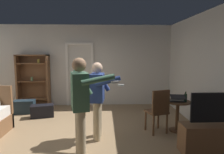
{
  "coord_description": "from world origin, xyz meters",
  "views": [
    {
      "loc": [
        0.84,
        -4.07,
        1.79
      ],
      "look_at": [
        1.0,
        0.13,
        1.28
      ],
      "focal_mm": 31.97,
      "sensor_mm": 36.0,
      "label": 1
    }
  ],
  "objects": [
    {
      "name": "person_blue_shirt",
      "position": [
        0.44,
        -0.83,
        0.99
      ],
      "size": [
        0.81,
        0.62,
        1.71
      ],
      "color": "tan",
      "rests_on": "ground_plane"
    },
    {
      "name": "suitcase_dark",
      "position": [
        -1.55,
        1.8,
        0.19
      ],
      "size": [
        0.62,
        0.39,
        0.39
      ],
      "primitive_type": "cube",
      "rotation": [
        0.0,
        0.0,
        0.09
      ],
      "color": "#1E2D38",
      "rests_on": "ground_plane"
    },
    {
      "name": "bookshelf",
      "position": [
        -1.5,
        2.53,
        0.95
      ],
      "size": [
        1.04,
        0.32,
        1.73
      ],
      "color": "brown",
      "rests_on": "ground_plane"
    },
    {
      "name": "tv_flatscreen",
      "position": [
        2.79,
        -0.74,
        0.32
      ],
      "size": [
        1.18,
        0.4,
        1.1
      ],
      "color": "brown",
      "rests_on": "ground_plane"
    },
    {
      "name": "wooden_chair",
      "position": [
        2.03,
        0.17,
        0.54
      ],
      "size": [
        0.53,
        0.53,
        0.99
      ],
      "color": "brown",
      "rests_on": "ground_plane"
    },
    {
      "name": "person_striped_shirt",
      "position": [
        0.7,
        -0.04,
        0.92
      ],
      "size": [
        0.67,
        0.64,
        1.6
      ],
      "color": "tan",
      "rests_on": "ground_plane"
    },
    {
      "name": "wall_right",
      "position": [
        3.15,
        0.0,
        1.36
      ],
      "size": [
        0.12,
        5.62,
        2.71
      ],
      "primitive_type": "cube",
      "color": "beige",
      "rests_on": "ground_plane"
    },
    {
      "name": "laptop",
      "position": [
        2.46,
        0.24,
        0.75
      ],
      "size": [
        0.37,
        0.37,
        0.16
      ],
      "color": "black",
      "rests_on": "side_table"
    },
    {
      "name": "ground_plane",
      "position": [
        0.0,
        0.0,
        0.0
      ],
      "size": [
        6.8,
        6.8,
        0.0
      ],
      "primitive_type": "plane",
      "color": "#997A56"
    },
    {
      "name": "doorway_frame",
      "position": [
        0.01,
        2.67,
        1.22
      ],
      "size": [
        0.93,
        0.08,
        2.13
      ],
      "color": "white",
      "rests_on": "ground_plane"
    },
    {
      "name": "suitcase_small",
      "position": [
        -0.9,
        1.41,
        0.17
      ],
      "size": [
        0.67,
        0.45,
        0.34
      ],
      "primitive_type": "cube",
      "rotation": [
        0.0,
        0.0,
        0.24
      ],
      "color": "black",
      "rests_on": "ground_plane"
    },
    {
      "name": "side_table",
      "position": [
        2.5,
        0.28,
        0.47
      ],
      "size": [
        0.58,
        0.58,
        0.7
      ],
      "color": "brown",
      "rests_on": "ground_plane"
    },
    {
      "name": "bottle_on_table",
      "position": [
        2.64,
        0.2,
        0.8
      ],
      "size": [
        0.06,
        0.06,
        0.23
      ],
      "color": "black",
      "rests_on": "side_table"
    },
    {
      "name": "wall_back",
      "position": [
        0.0,
        2.75,
        1.36
      ],
      "size": [
        6.42,
        0.12,
        2.71
      ],
      "primitive_type": "cube",
      "color": "beige",
      "rests_on": "ground_plane"
    }
  ]
}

